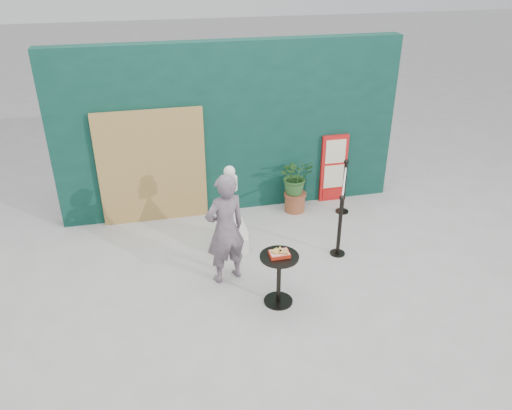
% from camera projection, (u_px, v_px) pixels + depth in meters
% --- Properties ---
extents(ground, '(60.00, 60.00, 0.00)m').
position_uv_depth(ground, '(276.00, 312.00, 6.66)').
color(ground, '#ADAAA5').
rests_on(ground, ground).
extents(back_wall, '(6.00, 0.30, 3.00)m').
position_uv_depth(back_wall, '(231.00, 129.00, 8.69)').
color(back_wall, '#0B3229').
rests_on(back_wall, ground).
extents(bamboo_fence, '(1.80, 0.08, 2.00)m').
position_uv_depth(bamboo_fence, '(152.00, 167.00, 8.45)').
color(bamboo_fence, tan).
rests_on(bamboo_fence, ground).
extents(woman, '(0.70, 0.57, 1.66)m').
position_uv_depth(woman, '(225.00, 229.00, 6.96)').
color(woman, slate).
rests_on(woman, ground).
extents(menu_board, '(0.50, 0.07, 1.30)m').
position_uv_depth(menu_board, '(334.00, 168.00, 9.30)').
color(menu_board, red).
rests_on(menu_board, ground).
extents(statue, '(0.56, 0.56, 1.44)m').
position_uv_depth(statue, '(231.00, 216.00, 7.79)').
color(statue, white).
rests_on(statue, ground).
extents(cafe_table, '(0.52, 0.52, 0.75)m').
position_uv_depth(cafe_table, '(279.00, 272.00, 6.62)').
color(cafe_table, black).
rests_on(cafe_table, ground).
extents(food_basket, '(0.26, 0.19, 0.11)m').
position_uv_depth(food_basket, '(280.00, 253.00, 6.49)').
color(food_basket, red).
rests_on(food_basket, cafe_table).
extents(planter, '(0.61, 0.52, 1.03)m').
position_uv_depth(planter, '(296.00, 181.00, 8.93)').
color(planter, brown).
rests_on(planter, ground).
extents(stanchion_barrier, '(0.84, 1.54, 1.03)m').
position_uv_depth(stanchion_barrier, '(342.00, 206.00, 8.31)').
color(stanchion_barrier, black).
rests_on(stanchion_barrier, ground).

